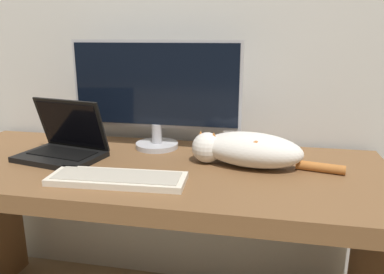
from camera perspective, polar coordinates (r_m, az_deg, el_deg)
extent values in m
cube|color=brown|center=(1.35, -6.35, -5.40)|extent=(1.67, 0.66, 0.06)
cylinder|color=#B2B2B7|center=(1.54, -5.36, -1.25)|extent=(0.17, 0.17, 0.02)
cylinder|color=#B2B2B7|center=(1.52, -5.41, 0.53)|extent=(0.04, 0.04, 0.08)
cube|color=#B2B2B7|center=(1.49, -5.54, 7.99)|extent=(0.68, 0.02, 0.34)
cube|color=black|center=(1.48, -5.66, 7.94)|extent=(0.66, 0.01, 0.32)
cube|color=black|center=(1.47, -19.44, -2.85)|extent=(0.33, 0.26, 0.02)
cube|color=black|center=(1.48, -19.16, -2.29)|extent=(0.26, 0.16, 0.00)
cube|color=black|center=(1.50, -17.95, 1.88)|extent=(0.30, 0.13, 0.20)
cube|color=black|center=(1.49, -18.07, 1.78)|extent=(0.27, 0.11, 0.17)
cube|color=beige|center=(1.21, -11.28, -6.27)|extent=(0.44, 0.16, 0.02)
cube|color=#ABA393|center=(1.20, -11.31, -5.77)|extent=(0.40, 0.13, 0.00)
ellipsoid|color=silver|center=(1.32, 9.04, -1.91)|extent=(0.38, 0.24, 0.12)
ellipsoid|color=#AD662D|center=(1.31, 9.85, -0.63)|extent=(0.18, 0.16, 0.05)
sphere|color=silver|center=(1.35, 2.31, -1.61)|extent=(0.11, 0.11, 0.11)
cone|color=#AD662D|center=(1.34, 1.34, 0.35)|extent=(0.03, 0.03, 0.03)
cone|color=#AD662D|center=(1.33, 3.34, 0.14)|extent=(0.03, 0.03, 0.03)
cylinder|color=#AD662D|center=(1.33, 18.98, -4.40)|extent=(0.16, 0.06, 0.03)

